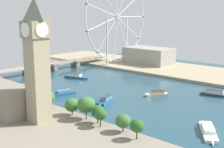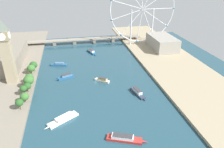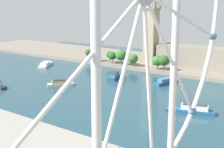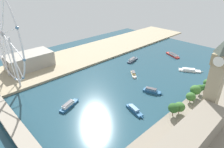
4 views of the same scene
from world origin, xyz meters
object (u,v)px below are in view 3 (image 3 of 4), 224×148
tour_boat_1 (192,109)px  clock_tower (151,23)px  tour_boat_0 (166,81)px  tour_boat_4 (115,76)px  parliament_block (214,59)px  tour_boat_2 (61,83)px  tour_boat_3 (46,64)px

tour_boat_1 → clock_tower: bearing=-68.3°
tour_boat_0 → tour_boat_4: bearing=115.7°
parliament_block → tour_boat_0: size_ratio=3.95×
tour_boat_0 → clock_tower: bearing=53.4°
clock_tower → tour_boat_2: 118.32m
tour_boat_0 → tour_boat_3: (6.12, -132.86, -0.21)m
parliament_block → clock_tower: bearing=-83.0°
tour_boat_1 → tour_boat_2: size_ratio=1.48×
clock_tower → tour_boat_0: size_ratio=2.87×
tour_boat_0 → tour_boat_1: (54.13, 44.30, 0.37)m
parliament_block → tour_boat_2: bearing=-33.7°
tour_boat_2 → tour_boat_3: tour_boat_2 is taller
parliament_block → tour_boat_3: (68.37, -148.56, -11.33)m
tour_boat_3 → tour_boat_0: bearing=-120.4°
tour_boat_1 → tour_boat_4: bearing=-44.8°
tour_boat_1 → tour_boat_3: tour_boat_1 is taller
clock_tower → tour_boat_1: bearing=39.7°
parliament_block → tour_boat_4: parliament_block is taller
tour_boat_0 → parliament_block: bearing=-0.8°
parliament_block → tour_boat_2: size_ratio=5.34×
tour_boat_0 → tour_boat_4: (9.63, -43.78, 0.40)m
tour_boat_3 → tour_boat_4: (3.51, 89.09, 0.61)m
clock_tower → tour_boat_2: (109.52, -16.35, -41.69)m
parliament_block → tour_boat_1: parliament_block is taller
clock_tower → tour_boat_4: clock_tower is taller
parliament_block → tour_boat_4: (71.88, -59.48, -10.71)m
tour_boat_2 → tour_boat_3: (-48.76, -70.55, -0.38)m
tour_boat_1 → tour_boat_2: 106.62m
tour_boat_1 → tour_boat_3: bearing=-33.2°
tour_boat_1 → tour_boat_4: size_ratio=1.20×
tour_boat_2 → tour_boat_4: (-45.24, 18.54, 0.24)m
parliament_block → tour_boat_2: (117.12, -78.02, -10.95)m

